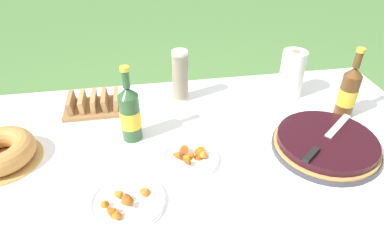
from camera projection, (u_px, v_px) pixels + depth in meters
The scene contains 11 objects.
garden_table at pixel (204, 154), 1.36m from camera, with size 1.86×1.02×0.67m.
tablecloth at pixel (204, 146), 1.33m from camera, with size 1.87×1.03×0.10m.
berry_tart at pixel (326, 144), 1.27m from camera, with size 0.40×0.40×0.06m.
serving_knife at pixel (325, 140), 1.24m from camera, with size 0.31×0.26×0.01m.
cup_stack at pixel (180, 76), 1.53m from camera, with size 0.07×0.07×0.24m.
cider_bottle_green at pixel (130, 113), 1.29m from camera, with size 0.08×0.08×0.31m.
cider_bottle_amber at pixel (349, 92), 1.42m from camera, with size 0.08×0.08×0.31m.
snack_plate_near at pixel (127, 201), 1.07m from camera, with size 0.24×0.24×0.06m.
snack_plate_left at pixel (191, 157), 1.23m from camera, with size 0.21×0.21×0.06m.
paper_towel_roll at pixel (292, 74), 1.57m from camera, with size 0.11×0.11×0.22m.
bread_board at pixel (94, 104), 1.51m from camera, with size 0.26×0.18×0.07m.
Camera 1 is at (-0.22, -1.02, 1.50)m, focal length 32.00 mm.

